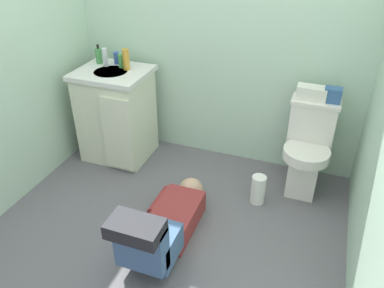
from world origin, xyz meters
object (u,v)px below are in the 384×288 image
tissue_box (312,93)px  toiletry_bag (333,95)px  bottle_clear (105,57)px  bottle_green (122,61)px  bottle_blue (117,58)px  vanity_cabinet (117,114)px  bottle_amber (126,59)px  faucet (120,59)px  soap_dispenser (99,56)px  paper_towel_roll (258,189)px  person_plumber (163,225)px  toilet (307,149)px

tissue_box → toiletry_bag: toiletry_bag is taller
bottle_clear → bottle_green: 0.15m
bottle_blue → vanity_cabinet: bearing=-75.3°
vanity_cabinet → bottle_amber: (0.10, 0.07, 0.49)m
bottle_clear → faucet: bearing=33.4°
soap_dispenser → bottle_clear: 0.10m
toiletry_bag → bottle_green: bearing=-177.9°
faucet → toiletry_bag: size_ratio=0.81×
bottle_amber → paper_towel_roll: bearing=-14.2°
person_plumber → bottle_green: bottle_green is taller
tissue_box → person_plumber: bearing=-125.0°
bottle_amber → paper_towel_roll: (1.25, -0.32, -0.79)m
bottle_green → faucet: bearing=136.4°
paper_towel_roll → vanity_cabinet: bearing=169.8°
tissue_box → bottle_green: (-1.56, -0.06, 0.08)m
faucet → bottle_clear: bearing=-146.6°
bottle_green → paper_towel_roll: size_ratio=0.48×
faucet → bottle_amber: 0.13m
tissue_box → bottle_green: bottle_green is taller
toilet → bottle_blue: 1.77m
faucet → toiletry_bag: faucet is taller
soap_dispenser → person_plumber: bearing=-44.8°
toiletry_bag → bottle_clear: (-1.86, -0.09, 0.09)m
bottle_amber → bottle_clear: bearing=177.8°
vanity_cabinet → faucet: 0.47m
paper_towel_roll → bottle_clear: bearing=167.4°
person_plumber → bottle_clear: bearing=133.8°
person_plumber → soap_dispenser: soap_dispenser is taller
faucet → bottle_green: (0.04, -0.04, 0.01)m
bottle_blue → toiletry_bag: bearing=0.1°
bottle_blue → bottle_clear: bearing=-125.1°
bottle_green → bottle_amber: bottle_amber is taller
tissue_box → toilet: bearing=-63.6°
faucet → soap_dispenser: soap_dispenser is taller
vanity_cabinet → tissue_box: size_ratio=3.73×
person_plumber → bottle_green: 1.47m
person_plumber → bottle_clear: size_ratio=6.81×
toilet → bottle_clear: bearing=179.9°
vanity_cabinet → bottle_blue: size_ratio=7.74×
bottle_amber → paper_towel_roll: bottle_amber is taller
faucet → bottle_blue: (-0.04, 0.02, 0.00)m
bottle_green → bottle_clear: bearing=-170.7°
vanity_cabinet → bottle_amber: bearing=35.5°
soap_dispenser → bottle_green: size_ratio=1.47×
bottle_blue → bottle_amber: size_ratio=0.61×
bottle_blue → person_plumber: bearing=-50.3°
faucet → toiletry_bag: bearing=0.7°
soap_dispenser → bottle_blue: bearing=14.4°
vanity_cabinet → bottle_blue: (-0.04, 0.16, 0.45)m
vanity_cabinet → bottle_green: 0.47m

